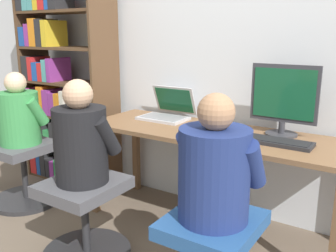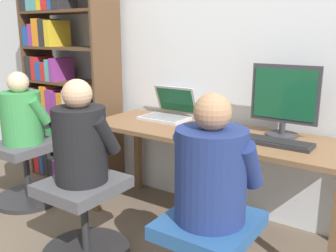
{
  "view_description": "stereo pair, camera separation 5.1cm",
  "coord_description": "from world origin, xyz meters",
  "px_view_note": "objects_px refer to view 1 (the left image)",
  "views": [
    {
      "loc": [
        1.07,
        -1.9,
        1.36
      ],
      "look_at": [
        -0.22,
        0.09,
        0.76
      ],
      "focal_mm": 40.0,
      "sensor_mm": 36.0,
      "label": 1
    },
    {
      "loc": [
        1.11,
        -1.87,
        1.36
      ],
      "look_at": [
        -0.22,
        0.09,
        0.76
      ],
      "focal_mm": 40.0,
      "sensor_mm": 36.0,
      "label": 2
    }
  ],
  "objects_px": {
    "person_at_monitor": "(215,168)",
    "person_near_shelf": "(19,114)",
    "laptop": "(167,112)",
    "office_chair_side": "(24,171)",
    "desktop_monitor": "(284,100)",
    "office_chair_right": "(85,217)",
    "bookshelf": "(57,86)",
    "keyboard": "(274,141)",
    "person_at_laptop": "(81,140)"
  },
  "relations": [
    {
      "from": "person_at_monitor",
      "to": "person_near_shelf",
      "type": "relative_size",
      "value": 1.06
    },
    {
      "from": "laptop",
      "to": "office_chair_side",
      "type": "bearing_deg",
      "value": -148.74
    },
    {
      "from": "desktop_monitor",
      "to": "office_chair_right",
      "type": "height_order",
      "value": "desktop_monitor"
    },
    {
      "from": "bookshelf",
      "to": "keyboard",
      "type": "bearing_deg",
      "value": -3.91
    },
    {
      "from": "desktop_monitor",
      "to": "person_at_monitor",
      "type": "bearing_deg",
      "value": -93.17
    },
    {
      "from": "person_at_monitor",
      "to": "bookshelf",
      "type": "relative_size",
      "value": 0.33
    },
    {
      "from": "office_chair_right",
      "to": "office_chair_side",
      "type": "xyz_separation_m",
      "value": [
        -0.98,
        0.29,
        0.0
      ]
    },
    {
      "from": "person_at_laptop",
      "to": "office_chair_side",
      "type": "bearing_deg",
      "value": 163.72
    },
    {
      "from": "office_chair_right",
      "to": "bookshelf",
      "type": "xyz_separation_m",
      "value": [
        -1.13,
        0.82,
        0.61
      ]
    },
    {
      "from": "keyboard",
      "to": "bookshelf",
      "type": "distance_m",
      "value": 2.06
    },
    {
      "from": "laptop",
      "to": "bookshelf",
      "type": "relative_size",
      "value": 0.19
    },
    {
      "from": "desktop_monitor",
      "to": "bookshelf",
      "type": "distance_m",
      "value": 2.03
    },
    {
      "from": "bookshelf",
      "to": "office_chair_side",
      "type": "bearing_deg",
      "value": -73.93
    },
    {
      "from": "laptop",
      "to": "office_chair_right",
      "type": "relative_size",
      "value": 0.66
    },
    {
      "from": "desktop_monitor",
      "to": "keyboard",
      "type": "height_order",
      "value": "desktop_monitor"
    },
    {
      "from": "office_chair_right",
      "to": "laptop",
      "type": "bearing_deg",
      "value": 89.07
    },
    {
      "from": "keyboard",
      "to": "person_near_shelf",
      "type": "distance_m",
      "value": 1.93
    },
    {
      "from": "office_chair_right",
      "to": "person_at_laptop",
      "type": "relative_size",
      "value": 0.9
    },
    {
      "from": "office_chair_right",
      "to": "office_chair_side",
      "type": "distance_m",
      "value": 1.02
    },
    {
      "from": "person_at_laptop",
      "to": "office_chair_side",
      "type": "relative_size",
      "value": 1.11
    },
    {
      "from": "office_chair_right",
      "to": "keyboard",
      "type": "bearing_deg",
      "value": 36.6
    },
    {
      "from": "laptop",
      "to": "person_near_shelf",
      "type": "bearing_deg",
      "value": -148.92
    },
    {
      "from": "person_near_shelf",
      "to": "office_chair_right",
      "type": "bearing_deg",
      "value": -16.75
    },
    {
      "from": "keyboard",
      "to": "office_chair_side",
      "type": "distance_m",
      "value": 1.99
    },
    {
      "from": "bookshelf",
      "to": "person_near_shelf",
      "type": "distance_m",
      "value": 0.57
    },
    {
      "from": "office_chair_right",
      "to": "office_chair_side",
      "type": "height_order",
      "value": "same"
    },
    {
      "from": "keyboard",
      "to": "bookshelf",
      "type": "bearing_deg",
      "value": 176.09
    },
    {
      "from": "desktop_monitor",
      "to": "bookshelf",
      "type": "xyz_separation_m",
      "value": [
        -2.03,
        -0.06,
        -0.06
      ]
    },
    {
      "from": "person_at_laptop",
      "to": "bookshelf",
      "type": "relative_size",
      "value": 0.33
    },
    {
      "from": "desktop_monitor",
      "to": "person_near_shelf",
      "type": "distance_m",
      "value": 1.98
    },
    {
      "from": "desktop_monitor",
      "to": "person_at_laptop",
      "type": "bearing_deg",
      "value": -135.57
    },
    {
      "from": "laptop",
      "to": "bookshelf",
      "type": "bearing_deg",
      "value": -176.53
    },
    {
      "from": "person_at_laptop",
      "to": "keyboard",
      "type": "bearing_deg",
      "value": 36.41
    },
    {
      "from": "keyboard",
      "to": "person_at_monitor",
      "type": "relative_size",
      "value": 0.75
    },
    {
      "from": "bookshelf",
      "to": "person_near_shelf",
      "type": "bearing_deg",
      "value": -73.81
    },
    {
      "from": "person_at_monitor",
      "to": "desktop_monitor",
      "type": "bearing_deg",
      "value": 86.83
    },
    {
      "from": "office_chair_right",
      "to": "person_at_monitor",
      "type": "xyz_separation_m",
      "value": [
        0.85,
        0.01,
        0.48
      ]
    },
    {
      "from": "keyboard",
      "to": "person_near_shelf",
      "type": "relative_size",
      "value": 0.79
    },
    {
      "from": "laptop",
      "to": "office_chair_right",
      "type": "distance_m",
      "value": 1.02
    },
    {
      "from": "desktop_monitor",
      "to": "laptop",
      "type": "xyz_separation_m",
      "value": [
        -0.89,
        0.0,
        -0.18
      ]
    },
    {
      "from": "desktop_monitor",
      "to": "laptop",
      "type": "height_order",
      "value": "desktop_monitor"
    },
    {
      "from": "person_at_monitor",
      "to": "keyboard",
      "type": "bearing_deg",
      "value": 84.31
    },
    {
      "from": "person_at_monitor",
      "to": "office_chair_side",
      "type": "height_order",
      "value": "person_at_monitor"
    },
    {
      "from": "office_chair_right",
      "to": "person_near_shelf",
      "type": "relative_size",
      "value": 0.96
    },
    {
      "from": "person_at_monitor",
      "to": "bookshelf",
      "type": "distance_m",
      "value": 2.14
    },
    {
      "from": "person_at_laptop",
      "to": "bookshelf",
      "type": "xyz_separation_m",
      "value": [
        -1.13,
        0.82,
        0.13
      ]
    },
    {
      "from": "office_chair_side",
      "to": "person_at_laptop",
      "type": "bearing_deg",
      "value": -16.28
    },
    {
      "from": "person_at_monitor",
      "to": "person_near_shelf",
      "type": "bearing_deg",
      "value": 171.31
    },
    {
      "from": "desktop_monitor",
      "to": "laptop",
      "type": "distance_m",
      "value": 0.9
    },
    {
      "from": "office_chair_right",
      "to": "person_at_laptop",
      "type": "distance_m",
      "value": 0.49
    }
  ]
}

